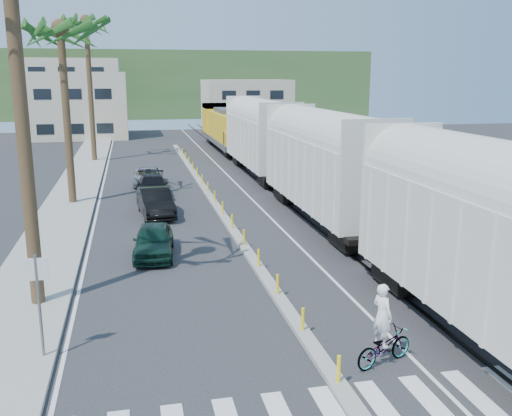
# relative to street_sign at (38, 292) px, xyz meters

# --- Properties ---
(ground) EXTENTS (140.00, 140.00, 0.00)m
(ground) POSITION_rel_street_sign_xyz_m (7.30, -2.00, -1.97)
(ground) COLOR #28282B
(ground) RESTS_ON ground
(sidewalk) EXTENTS (3.00, 90.00, 0.15)m
(sidewalk) POSITION_rel_street_sign_xyz_m (-1.20, 23.00, -1.90)
(sidewalk) COLOR gray
(sidewalk) RESTS_ON ground
(rails) EXTENTS (1.56, 100.00, 0.06)m
(rails) POSITION_rel_street_sign_xyz_m (12.30, 26.00, -1.94)
(rails) COLOR black
(rails) RESTS_ON ground
(median) EXTENTS (0.45, 60.00, 0.85)m
(median) POSITION_rel_street_sign_xyz_m (7.30, 17.96, -1.88)
(median) COLOR gray
(median) RESTS_ON ground
(crosswalk) EXTENTS (14.00, 2.20, 0.01)m
(crosswalk) POSITION_rel_street_sign_xyz_m (7.30, -4.00, -1.97)
(crosswalk) COLOR silver
(crosswalk) RESTS_ON ground
(lane_markings) EXTENTS (9.42, 90.00, 0.01)m
(lane_markings) POSITION_rel_street_sign_xyz_m (5.15, 23.00, -1.97)
(lane_markings) COLOR silver
(lane_markings) RESTS_ON ground
(freight_train) EXTENTS (3.00, 60.94, 5.85)m
(freight_train) POSITION_rel_street_sign_xyz_m (12.30, 18.55, 0.93)
(freight_train) COLOR beige
(freight_train) RESTS_ON ground
(palm_trees) EXTENTS (3.50, 37.20, 13.75)m
(palm_trees) POSITION_rel_street_sign_xyz_m (-0.80, 20.70, 8.84)
(palm_trees) COLOR brown
(palm_trees) RESTS_ON ground
(street_sign) EXTENTS (0.60, 0.08, 3.00)m
(street_sign) POSITION_rel_street_sign_xyz_m (0.00, 0.00, 0.00)
(street_sign) COLOR slate
(street_sign) RESTS_ON ground
(buildings) EXTENTS (38.00, 27.00, 10.00)m
(buildings) POSITION_rel_street_sign_xyz_m (0.89, 69.66, 2.39)
(buildings) COLOR #B4AA8F
(buildings) RESTS_ON ground
(hillside) EXTENTS (80.00, 20.00, 12.00)m
(hillside) POSITION_rel_street_sign_xyz_m (7.30, 98.00, 4.03)
(hillside) COLOR #385628
(hillside) RESTS_ON ground
(car_lead) EXTENTS (2.34, 4.35, 1.38)m
(car_lead) POSITION_rel_street_sign_xyz_m (3.32, 8.70, -1.28)
(car_lead) COLOR black
(car_lead) RESTS_ON ground
(car_second) EXTENTS (2.52, 4.91, 1.51)m
(car_second) POSITION_rel_street_sign_xyz_m (3.74, 16.00, -1.22)
(car_second) COLOR black
(car_second) RESTS_ON ground
(car_third) EXTENTS (1.94, 4.76, 1.38)m
(car_third) POSITION_rel_street_sign_xyz_m (3.80, 21.19, -1.28)
(car_third) COLOR black
(car_third) RESTS_ON ground
(car_rear) EXTENTS (2.46, 4.61, 1.23)m
(car_rear) POSITION_rel_street_sign_xyz_m (3.67, 25.32, -1.36)
(car_rear) COLOR #A9ACAE
(car_rear) RESTS_ON ground
(cyclist) EXTENTS (1.92, 2.33, 2.28)m
(cyclist) POSITION_rel_street_sign_xyz_m (8.87, -2.15, -1.26)
(cyclist) COLOR #9EA0A5
(cyclist) RESTS_ON ground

